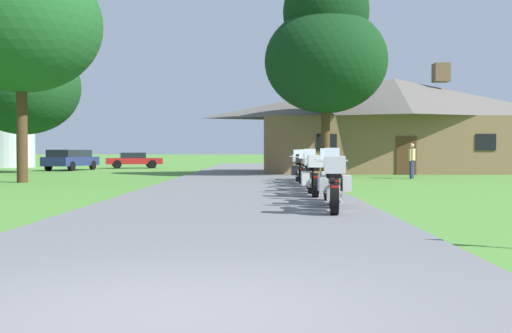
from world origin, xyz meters
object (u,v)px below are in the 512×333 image
at_px(motorcycle_red_farthest_in_row, 299,167).
at_px(bystander_tan_shirt_near_lodge, 412,159).
at_px(motorcycle_green_nearest_to_camera, 334,184).
at_px(motorcycle_black_third_in_row, 314,176).
at_px(tree_left_near, 21,5).
at_px(parked_red_sedan_far_left, 134,160).
at_px(tree_by_lodge_front, 326,47).
at_px(tree_left_far, 23,73).
at_px(metal_silo_distant, 9,118).
at_px(motorcycle_white_fourth_in_row, 310,173).
at_px(motorcycle_silver_sixth_in_row, 300,169).
at_px(motorcycle_orange_fifth_in_row, 307,170).
at_px(parked_navy_suv_far_left, 71,159).
at_px(motorcycle_silver_second_in_row, 332,180).

relative_size(motorcycle_red_farthest_in_row, bystander_tan_shirt_near_lodge, 1.25).
relative_size(motorcycle_green_nearest_to_camera, motorcycle_black_third_in_row, 1.00).
height_order(motorcycle_red_farthest_in_row, tree_left_near, tree_left_near).
xyz_separation_m(motorcycle_red_farthest_in_row, parked_red_sedan_far_left, (-11.38, 20.57, 0.02)).
height_order(tree_by_lodge_front, tree_left_far, tree_by_lodge_front).
relative_size(tree_by_lodge_front, metal_silo_distant, 1.33).
bearing_deg(metal_silo_distant, motorcycle_white_fourth_in_row, -53.88).
height_order(bystander_tan_shirt_near_lodge, parked_red_sedan_far_left, bystander_tan_shirt_near_lodge).
height_order(motorcycle_green_nearest_to_camera, motorcycle_black_third_in_row, same).
bearing_deg(motorcycle_silver_sixth_in_row, parked_red_sedan_far_left, 114.01).
bearing_deg(motorcycle_green_nearest_to_camera, bystander_tan_shirt_near_lodge, 75.91).
height_order(motorcycle_white_fourth_in_row, motorcycle_red_farthest_in_row, same).
distance_m(tree_left_far, metal_silo_distant, 15.12).
bearing_deg(motorcycle_red_farthest_in_row, bystander_tan_shirt_near_lodge, 33.80).
bearing_deg(motorcycle_orange_fifth_in_row, parked_red_sedan_far_left, 111.15).
xyz_separation_m(motorcycle_black_third_in_row, parked_navy_suv_far_left, (-14.36, 24.51, 0.17)).
bearing_deg(motorcycle_green_nearest_to_camera, tree_left_far, 128.40).
bearing_deg(motorcycle_black_third_in_row, motorcycle_silver_sixth_in_row, 88.79).
height_order(motorcycle_red_farthest_in_row, tree_left_far, tree_left_far).
bearing_deg(parked_red_sedan_far_left, bystander_tan_shirt_near_lodge, -152.63).
relative_size(motorcycle_silver_second_in_row, motorcycle_red_farthest_in_row, 1.00).
height_order(motorcycle_white_fourth_in_row, metal_silo_distant, metal_silo_distant).
relative_size(tree_by_lodge_front, parked_navy_suv_far_left, 2.19).
bearing_deg(motorcycle_silver_sixth_in_row, motorcycle_orange_fifth_in_row, -89.45).
bearing_deg(motorcycle_silver_sixth_in_row, motorcycle_black_third_in_row, -92.78).
height_order(tree_by_lodge_front, tree_left_near, tree_left_near).
bearing_deg(tree_left_far, metal_silo_distant, 115.66).
xyz_separation_m(motorcycle_orange_fifth_in_row, metal_silo_distant, (-22.04, 27.73, 3.41)).
bearing_deg(motorcycle_silver_second_in_row, tree_by_lodge_front, 83.69).
bearing_deg(bystander_tan_shirt_near_lodge, motorcycle_black_third_in_row, -171.21).
relative_size(motorcycle_black_third_in_row, parked_red_sedan_far_left, 0.46).
relative_size(bystander_tan_shirt_near_lodge, tree_left_near, 0.14).
xyz_separation_m(motorcycle_silver_second_in_row, motorcycle_orange_fifth_in_row, (-0.04, 7.14, 0.01)).
bearing_deg(motorcycle_white_fourth_in_row, motorcycle_green_nearest_to_camera, -89.32).
distance_m(motorcycle_red_farthest_in_row, bystander_tan_shirt_near_lodge, 6.13).
xyz_separation_m(tree_by_lodge_front, parked_red_sedan_far_left, (-13.07, 15.43, -5.98)).
bearing_deg(tree_left_far, motorcycle_orange_fifth_in_row, -42.43).
bearing_deg(tree_by_lodge_front, motorcycle_silver_sixth_in_row, -103.35).
height_order(motorcycle_green_nearest_to_camera, motorcycle_silver_sixth_in_row, same).
height_order(parked_navy_suv_far_left, parked_red_sedan_far_left, parked_navy_suv_far_left).
xyz_separation_m(bystander_tan_shirt_near_lodge, tree_left_near, (-16.93, -3.73, 6.35)).
relative_size(bystander_tan_shirt_near_lodge, metal_silo_distant, 0.21).
bearing_deg(tree_by_lodge_front, tree_left_far, 165.40).
relative_size(motorcycle_silver_sixth_in_row, tree_left_far, 0.20).
bearing_deg(parked_red_sedan_far_left, motorcycle_white_fourth_in_row, -173.66).
bearing_deg(parked_red_sedan_far_left, metal_silo_distant, 60.38).
bearing_deg(motorcycle_black_third_in_row, parked_red_sedan_far_left, 110.02).
xyz_separation_m(bystander_tan_shirt_near_lodge, metal_silo_distant, (-27.53, 20.46, 3.10)).
relative_size(motorcycle_silver_second_in_row, motorcycle_black_third_in_row, 1.00).
bearing_deg(tree_left_near, tree_by_lodge_front, 25.18).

